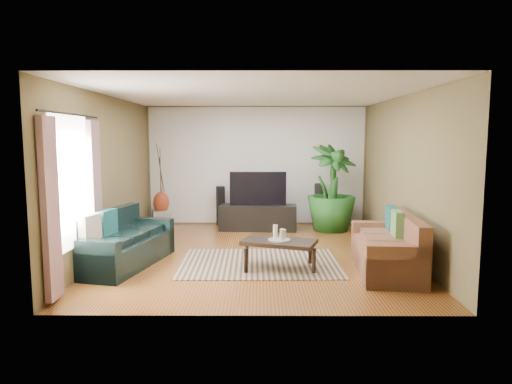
{
  "coord_description": "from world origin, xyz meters",
  "views": [
    {
      "loc": [
        0.05,
        -7.68,
        2.0
      ],
      "look_at": [
        0.0,
        0.2,
        1.05
      ],
      "focal_mm": 32.0,
      "sensor_mm": 36.0,
      "label": 1
    }
  ],
  "objects_px": {
    "television": "(258,188)",
    "pedestal": "(162,219)",
    "sofa_right": "(386,244)",
    "speaker_left": "(221,206)",
    "coffee_table": "(279,254)",
    "side_table": "(150,237)",
    "speaker_right": "(319,205)",
    "tv_stand": "(258,218)",
    "sofa_left": "(124,239)",
    "potted_plant": "(331,188)",
    "vase": "(161,203)"
  },
  "relations": [
    {
      "from": "sofa_right",
      "to": "sofa_left",
      "type": "bearing_deg",
      "value": -88.89
    },
    {
      "from": "coffee_table",
      "to": "speaker_right",
      "type": "distance_m",
      "value": 3.56
    },
    {
      "from": "vase",
      "to": "side_table",
      "type": "xyz_separation_m",
      "value": [
        0.22,
        -2.04,
        -0.32
      ]
    },
    {
      "from": "television",
      "to": "potted_plant",
      "type": "bearing_deg",
      "value": -1.77
    },
    {
      "from": "vase",
      "to": "side_table",
      "type": "relative_size",
      "value": 1.03
    },
    {
      "from": "sofa_left",
      "to": "coffee_table",
      "type": "relative_size",
      "value": 1.79
    },
    {
      "from": "potted_plant",
      "to": "side_table",
      "type": "height_order",
      "value": "potted_plant"
    },
    {
      "from": "vase",
      "to": "side_table",
      "type": "bearing_deg",
      "value": -83.72
    },
    {
      "from": "speaker_right",
      "to": "potted_plant",
      "type": "relative_size",
      "value": 0.52
    },
    {
      "from": "coffee_table",
      "to": "side_table",
      "type": "height_order",
      "value": "side_table"
    },
    {
      "from": "sofa_right",
      "to": "speaker_left",
      "type": "relative_size",
      "value": 2.04
    },
    {
      "from": "television",
      "to": "side_table",
      "type": "relative_size",
      "value": 2.57
    },
    {
      "from": "potted_plant",
      "to": "side_table",
      "type": "relative_size",
      "value": 3.92
    },
    {
      "from": "tv_stand",
      "to": "coffee_table",
      "type": "bearing_deg",
      "value": -80.45
    },
    {
      "from": "pedestal",
      "to": "side_table",
      "type": "bearing_deg",
      "value": -83.72
    },
    {
      "from": "speaker_left",
      "to": "side_table",
      "type": "xyz_separation_m",
      "value": [
        -1.08,
        -2.22,
        -0.21
      ]
    },
    {
      "from": "sofa_right",
      "to": "coffee_table",
      "type": "height_order",
      "value": "sofa_right"
    },
    {
      "from": "sofa_left",
      "to": "potted_plant",
      "type": "height_order",
      "value": "potted_plant"
    },
    {
      "from": "sofa_left",
      "to": "potted_plant",
      "type": "xyz_separation_m",
      "value": [
        3.65,
        2.71,
        0.5
      ]
    },
    {
      "from": "sofa_left",
      "to": "coffee_table",
      "type": "xyz_separation_m",
      "value": [
        2.42,
        -0.17,
        -0.2
      ]
    },
    {
      "from": "sofa_left",
      "to": "vase",
      "type": "relative_size",
      "value": 3.99
    },
    {
      "from": "coffee_table",
      "to": "vase",
      "type": "bearing_deg",
      "value": 146.71
    },
    {
      "from": "speaker_left",
      "to": "vase",
      "type": "relative_size",
      "value": 1.85
    },
    {
      "from": "speaker_right",
      "to": "pedestal",
      "type": "xyz_separation_m",
      "value": [
        -3.53,
        -0.18,
        -0.29
      ]
    },
    {
      "from": "sofa_right",
      "to": "vase",
      "type": "bearing_deg",
      "value": -124.0
    },
    {
      "from": "sofa_right",
      "to": "coffee_table",
      "type": "distance_m",
      "value": 1.61
    },
    {
      "from": "potted_plant",
      "to": "pedestal",
      "type": "relative_size",
      "value": 4.86
    },
    {
      "from": "tv_stand",
      "to": "pedestal",
      "type": "distance_m",
      "value": 2.17
    },
    {
      "from": "television",
      "to": "pedestal",
      "type": "bearing_deg",
      "value": 172.53
    },
    {
      "from": "coffee_table",
      "to": "pedestal",
      "type": "relative_size",
      "value": 2.85
    },
    {
      "from": "sofa_right",
      "to": "pedestal",
      "type": "relative_size",
      "value": 4.84
    },
    {
      "from": "speaker_right",
      "to": "tv_stand",
      "type": "bearing_deg",
      "value": -142.2
    },
    {
      "from": "side_table",
      "to": "sofa_left",
      "type": "bearing_deg",
      "value": -98.97
    },
    {
      "from": "tv_stand",
      "to": "speaker_right",
      "type": "xyz_separation_m",
      "value": [
        1.38,
        0.48,
        0.21
      ]
    },
    {
      "from": "television",
      "to": "side_table",
      "type": "bearing_deg",
      "value": -137.66
    },
    {
      "from": "sofa_left",
      "to": "speaker_right",
      "type": "distance_m",
      "value": 4.73
    },
    {
      "from": "speaker_left",
      "to": "side_table",
      "type": "bearing_deg",
      "value": -135.86
    },
    {
      "from": "television",
      "to": "sofa_right",
      "type": "bearing_deg",
      "value": -57.93
    },
    {
      "from": "sofa_right",
      "to": "potted_plant",
      "type": "bearing_deg",
      "value": -167.97
    },
    {
      "from": "sofa_left",
      "to": "sofa_right",
      "type": "distance_m",
      "value": 4.02
    },
    {
      "from": "speaker_left",
      "to": "speaker_right",
      "type": "relative_size",
      "value": 0.93
    },
    {
      "from": "speaker_left",
      "to": "side_table",
      "type": "relative_size",
      "value": 1.91
    },
    {
      "from": "television",
      "to": "vase",
      "type": "height_order",
      "value": "television"
    },
    {
      "from": "sofa_right",
      "to": "vase",
      "type": "relative_size",
      "value": 3.78
    },
    {
      "from": "television",
      "to": "potted_plant",
      "type": "xyz_separation_m",
      "value": [
        1.57,
        -0.05,
        0.01
      ]
    },
    {
      "from": "coffee_table",
      "to": "pedestal",
      "type": "xyz_separation_m",
      "value": [
        -2.48,
        3.21,
        -0.03
      ]
    },
    {
      "from": "sofa_left",
      "to": "speaker_right",
      "type": "relative_size",
      "value": 2.01
    },
    {
      "from": "television",
      "to": "pedestal",
      "type": "height_order",
      "value": "television"
    },
    {
      "from": "speaker_right",
      "to": "potted_plant",
      "type": "bearing_deg",
      "value": -50.81
    },
    {
      "from": "speaker_left",
      "to": "speaker_right",
      "type": "height_order",
      "value": "speaker_right"
    }
  ]
}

